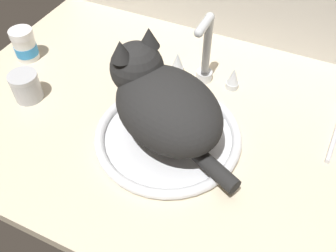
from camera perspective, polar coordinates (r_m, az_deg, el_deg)
name	(u,v)px	position (r cm, az deg, el deg)	size (l,w,h in cm)	color
countertop	(163,119)	(85.98, -0.72, 1.14)	(103.55, 72.42, 3.00)	beige
sink_basin	(168,135)	(79.28, 0.00, -1.49)	(32.07, 32.07, 2.14)	white
faucet	(205,58)	(89.60, 5.84, 10.54)	(18.08, 9.65, 18.91)	silver
cat	(161,100)	(74.04, -1.14, 4.08)	(33.89, 27.91, 19.30)	black
pill_bottle	(25,46)	(105.59, -21.50, 11.64)	(6.03, 6.03, 8.72)	white
metal_jar	(26,86)	(93.03, -21.35, 5.81)	(6.83, 6.83, 6.93)	#B2B5BA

